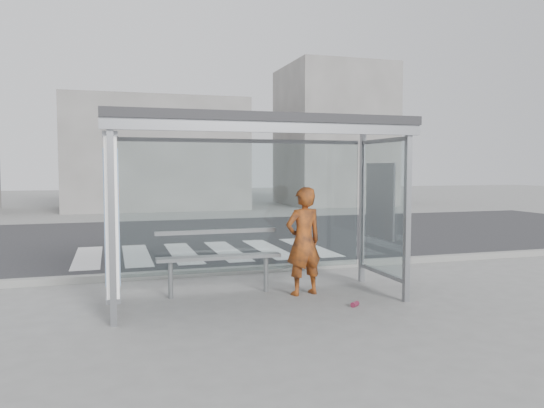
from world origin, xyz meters
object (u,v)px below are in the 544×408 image
at_px(bus_shelter, 231,162).
at_px(soda_can, 355,304).
at_px(bench, 219,257).
at_px(person, 304,241).

xyz_separation_m(bus_shelter, soda_can, (1.55, -0.81, -1.95)).
bearing_deg(bench, soda_can, -37.00).
height_order(bus_shelter, bench, bus_shelter).
distance_m(person, soda_can, 1.24).
height_order(bench, soda_can, bench).
bearing_deg(bus_shelter, bench, 102.44).
xyz_separation_m(person, bench, (-1.21, 0.37, -0.24)).
relative_size(bus_shelter, bench, 2.27).
bearing_deg(person, soda_can, 105.36).
xyz_separation_m(bus_shelter, person, (1.12, 0.06, -1.17)).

